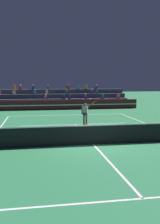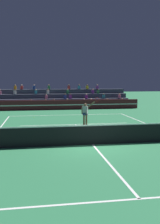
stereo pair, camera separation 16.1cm
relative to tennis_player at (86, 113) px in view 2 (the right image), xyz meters
name	(u,v)px [view 2 (the right image)]	position (x,y,z in m)	size (l,w,h in m)	color
ground_plane	(93,145)	(-0.61, -5.38, -0.98)	(120.00, 120.00, 0.00)	#2D7A4C
court_lines	(93,145)	(-0.61, -5.38, -0.97)	(11.10, 23.90, 0.01)	white
tennis_net	(93,135)	(-0.61, -5.38, -0.43)	(12.00, 0.10, 1.10)	black
sponsor_banner_wall	(63,105)	(-0.61, 11.26, -0.43)	(18.00, 0.26, 1.10)	#51191E
bleacher_stand	(60,100)	(-0.61, 14.42, -0.14)	(17.05, 3.80, 2.83)	#383D4C
tennis_player	(86,113)	(0.00, 0.00, 0.00)	(1.23, 0.83, 2.22)	brown
tennis_ball	(34,117)	(-3.79, 5.18, -0.94)	(0.07, 0.07, 0.07)	#C6DB33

